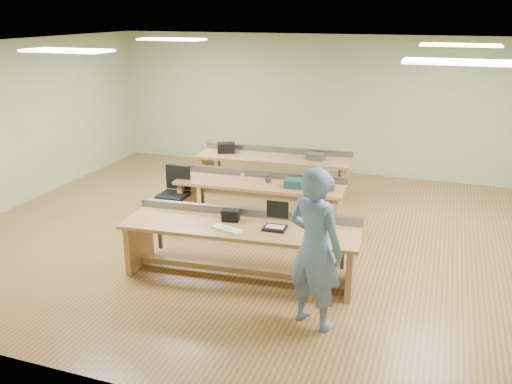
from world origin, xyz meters
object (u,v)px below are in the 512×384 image
workbench_back (274,166)px  laptop_base (275,228)px  task_chair (175,203)px  person (315,249)px  camera_bag (231,215)px  parts_bin_teal (296,183)px  workbench_front (241,238)px  drinks_can (242,177)px  parts_bin_grey (322,186)px  workbench_mid (260,193)px  mug (268,179)px

workbench_back → laptop_base: 3.72m
task_chair → person: bearing=-38.7°
workbench_back → camera_bag: size_ratio=13.06×
laptop_base → parts_bin_teal: (-0.22, 1.82, 0.05)m
workbench_back → camera_bag: bearing=-86.3°
workbench_front → parts_bin_teal: size_ratio=9.06×
task_chair → parts_bin_teal: size_ratio=2.72×
camera_bag → drinks_can: (-0.51, 1.78, -0.02)m
workbench_front → parts_bin_grey: same height
workbench_front → workbench_back: (-0.65, 3.54, -0.00)m
person → task_chair: size_ratio=1.96×
task_chair → parts_bin_grey: (2.44, 0.43, 0.45)m
person → drinks_can: (-1.91, 2.74, -0.15)m
workbench_mid → parts_bin_teal: bearing=-7.1°
workbench_mid → camera_bag: 1.81m
camera_bag → workbench_mid: bearing=86.6°
person → parts_bin_grey: bearing=-57.0°
workbench_front → parts_bin_teal: parts_bin_teal is taller
workbench_mid → parts_bin_grey: bearing=-2.9°
parts_bin_teal → mug: 0.51m
parts_bin_teal → drinks_can: size_ratio=2.99×
task_chair → workbench_mid: bearing=16.4°
workbench_back → workbench_front: bearing=-83.7°
workbench_back → parts_bin_teal: parts_bin_teal is taller
task_chair → mug: 1.65m
workbench_front → person: 1.55m
laptop_base → camera_bag: 0.67m
workbench_front → workbench_mid: bearing=96.3°
person → mug: (-1.47, 2.79, -0.16)m
parts_bin_teal → drinks_can: 0.95m
task_chair → drinks_can: size_ratio=8.13×
parts_bin_grey → laptop_base: bearing=-96.3°
camera_bag → parts_bin_grey: camera_bag is taller
workbench_mid → camera_bag: size_ratio=12.21×
workbench_front → mug: (-0.24, 1.93, 0.23)m
parts_bin_teal → drinks_can: bearing=176.7°
workbench_mid → laptop_base: (0.85, -1.87, 0.21)m
laptop_base → workbench_front: bearing=179.0°
person → drinks_can: bearing=-33.2°
workbench_mid → drinks_can: size_ratio=23.81×
mug → parts_bin_teal: bearing=-11.3°
workbench_back → task_chair: bearing=-121.8°
task_chair → drinks_can: (1.07, 0.44, 0.45)m
parts_bin_teal → person: bearing=-70.3°
parts_bin_teal → laptop_base: bearing=-83.0°
task_chair → parts_bin_teal: (2.02, 0.39, 0.45)m
camera_bag → drinks_can: camera_bag is taller
camera_bag → parts_bin_grey: bearing=54.6°
workbench_mid → parts_bin_grey: (1.05, -0.00, 0.25)m
workbench_front → parts_bin_teal: 1.86m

